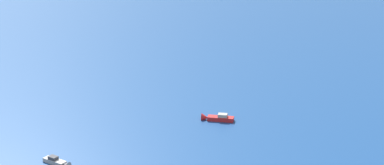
% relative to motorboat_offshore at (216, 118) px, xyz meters
% --- Properties ---
extents(motorboat_offshore, '(5.08, 9.04, 2.55)m').
position_rel_motorboat_offshore_xyz_m(motorboat_offshore, '(0.00, 0.00, 0.00)').
color(motorboat_offshore, '#B21E1E').
rests_on(motorboat_offshore, ground_plane).
extents(motorboat_trailing, '(2.38, 7.51, 2.15)m').
position_rel_motorboat_offshore_xyz_m(motorboat_trailing, '(-43.07, 18.26, -0.11)').
color(motorboat_trailing, '#9E9993').
rests_on(motorboat_trailing, ground_plane).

